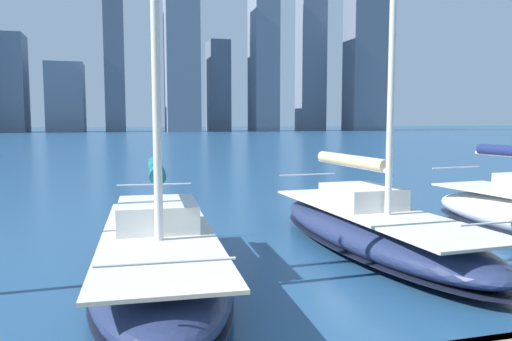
{
  "coord_description": "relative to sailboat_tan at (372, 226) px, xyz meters",
  "views": [
    {
      "loc": [
        2.93,
        3.67,
        3.3
      ],
      "look_at": [
        -0.02,
        -7.04,
        2.2
      ],
      "focal_mm": 35.0,
      "sensor_mm": 36.0,
      "label": 1
    }
  ],
  "objects": [
    {
      "name": "city_skyline",
      "position": [
        -5.11,
        -152.72,
        22.62
      ],
      "size": [
        170.73,
        22.25,
        54.6
      ],
      "color": "slate",
      "rests_on": "ground"
    },
    {
      "name": "sailboat_tan",
      "position": [
        0.0,
        0.0,
        0.0
      ],
      "size": [
        3.08,
        9.26,
        11.12
      ],
      "color": "navy",
      "rests_on": "ground"
    },
    {
      "name": "sailboat_teal",
      "position": [
        5.5,
        1.39,
        0.04
      ],
      "size": [
        3.08,
        8.65,
        12.48
      ],
      "color": "navy",
      "rests_on": "ground"
    }
  ]
}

